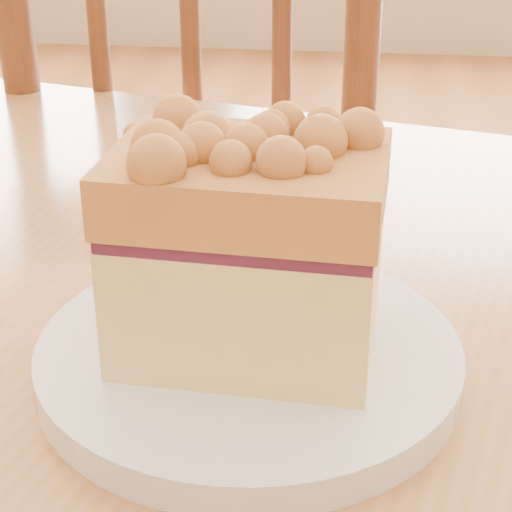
{
  "coord_description": "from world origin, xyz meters",
  "views": [
    {
      "loc": [
        0.07,
        -0.11,
        1.0
      ],
      "look_at": [
        0.02,
        0.28,
        0.8
      ],
      "focal_mm": 62.0,
      "sensor_mm": 36.0,
      "label": 1
    }
  ],
  "objects_px": {
    "cafe_table_main": "(256,468)",
    "plate": "(249,358)",
    "cafe_chair_main": "(203,266)",
    "cake_slice": "(242,237)"
  },
  "relations": [
    {
      "from": "plate",
      "to": "cafe_chair_main",
      "type": "bearing_deg",
      "value": 102.4
    },
    {
      "from": "cafe_chair_main",
      "to": "plate",
      "type": "distance_m",
      "value": 0.72
    },
    {
      "from": "cafe_table_main",
      "to": "cake_slice",
      "type": "height_order",
      "value": "cake_slice"
    },
    {
      "from": "cafe_chair_main",
      "to": "plate",
      "type": "relative_size",
      "value": 4.45
    },
    {
      "from": "cake_slice",
      "to": "cafe_chair_main",
      "type": "bearing_deg",
      "value": 105.92
    },
    {
      "from": "cafe_chair_main",
      "to": "cake_slice",
      "type": "relative_size",
      "value": 6.75
    },
    {
      "from": "cafe_table_main",
      "to": "cafe_chair_main",
      "type": "distance_m",
      "value": 0.62
    },
    {
      "from": "cafe_chair_main",
      "to": "cake_slice",
      "type": "bearing_deg",
      "value": 93.53
    },
    {
      "from": "cafe_table_main",
      "to": "plate",
      "type": "relative_size",
      "value": 5.77
    },
    {
      "from": "cafe_table_main",
      "to": "plate",
      "type": "bearing_deg",
      "value": -72.58
    }
  ]
}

